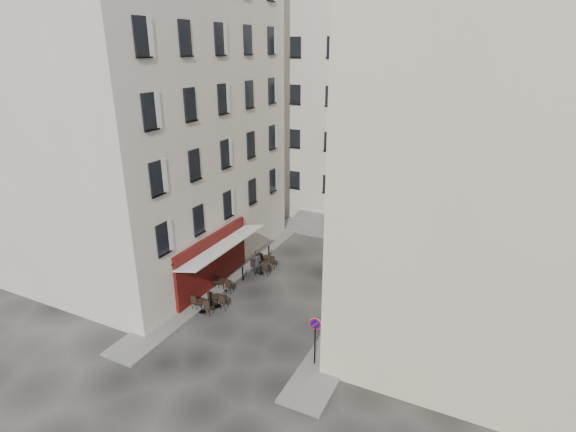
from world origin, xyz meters
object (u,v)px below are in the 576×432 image
Objects in this scene: no_parking_sign at (315,333)px; pedestrian at (257,263)px; bistro_table_b at (218,300)px; bistro_table_a at (202,305)px.

no_parking_sign reaches higher than pedestrian.
pedestrian is (0.10, 4.31, 0.44)m from bistro_table_b.
bistro_table_a is at bearing 168.31° from no_parking_sign.
bistro_table_b is at bearing 62.96° from bistro_table_a.
bistro_table_a is (-7.39, 1.39, -1.33)m from no_parking_sign.
bistro_table_a is 0.75× the size of pedestrian.
pedestrian is at bearing 83.99° from bistro_table_a.
pedestrian is (0.55, 5.20, 0.41)m from bistro_table_a.
no_parking_sign reaches higher than bistro_table_b.
no_parking_sign reaches higher than bistro_table_a.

